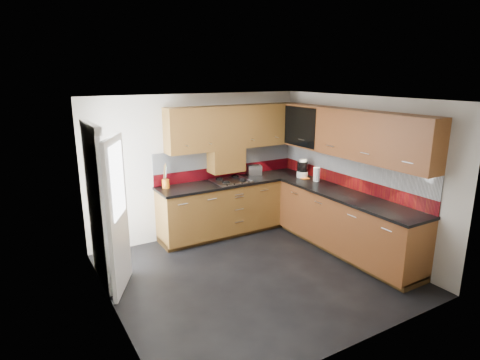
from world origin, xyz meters
TOP-DOWN VIEW (x-y plane):
  - room at (0.00, 0.00)m, footprint 4.00×3.80m
  - base_cabinets at (1.07, 0.72)m, footprint 2.70×3.20m
  - countertop at (1.05, 0.70)m, footprint 2.72×3.22m
  - backsplash at (1.28, 0.93)m, footprint 2.70×3.20m
  - upper_cabinets at (1.23, 0.78)m, footprint 2.50×3.20m
  - extractor_hood at (0.45, 1.64)m, footprint 0.60×0.33m
  - glass_cabinet at (1.71, 1.07)m, footprint 0.32×0.80m
  - back_door at (-1.78, 0.75)m, footprint 0.42×1.19m
  - gas_hob at (0.45, 1.47)m, footprint 0.60×0.53m
  - utensil_pot at (-0.65, 1.64)m, footprint 0.11×0.11m
  - toaster at (1.04, 1.65)m, footprint 0.28×0.22m
  - food_processor at (1.67, 1.08)m, footprint 0.20×0.20m
  - paper_towel at (1.72, 0.75)m, footprint 0.15×0.15m
  - orange_cloth at (1.65, 0.97)m, footprint 0.14×0.12m

SIDE VIEW (x-z plane):
  - base_cabinets at x=1.07m, z-range -0.04..0.91m
  - countertop at x=1.05m, z-range 0.90..0.94m
  - orange_cloth at x=1.65m, z-range 0.94..0.95m
  - gas_hob at x=0.45m, z-range 0.93..0.98m
  - toaster at x=1.04m, z-range 0.94..1.12m
  - utensil_pot at x=-0.65m, z-range 0.83..1.23m
  - back_door at x=-1.78m, z-range 0.01..2.05m
  - paper_towel at x=1.72m, z-range 0.94..1.18m
  - food_processor at x=1.67m, z-range 0.93..1.25m
  - backsplash at x=1.28m, z-range 0.94..1.48m
  - extractor_hood at x=0.45m, z-range 1.08..1.48m
  - room at x=0.00m, z-range 0.18..2.82m
  - upper_cabinets at x=1.23m, z-range 1.48..2.20m
  - glass_cabinet at x=1.71m, z-range 1.54..2.20m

